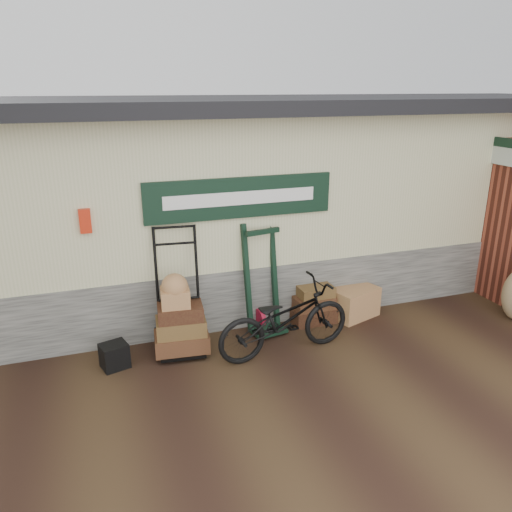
{
  "coord_description": "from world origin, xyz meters",
  "views": [
    {
      "loc": [
        -2.22,
        -5.32,
        3.38
      ],
      "look_at": [
        -0.1,
        0.9,
        1.12
      ],
      "focal_mm": 35.0,
      "sensor_mm": 36.0,
      "label": 1
    }
  ],
  "objects": [
    {
      "name": "bicycle",
      "position": [
        0.03,
        0.12,
        0.55
      ],
      "size": [
        0.85,
        1.94,
        1.09
      ],
      "primitive_type": "imported",
      "rotation": [
        0.0,
        0.0,
        1.68
      ],
      "color": "black",
      "rests_on": "ground"
    },
    {
      "name": "black_trunk",
      "position": [
        -2.13,
        0.47,
        0.16
      ],
      "size": [
        0.38,
        0.35,
        0.32
      ],
      "primitive_type": "cube",
      "rotation": [
        0.0,
        0.0,
        0.29
      ],
      "color": "black",
      "rests_on": "ground"
    },
    {
      "name": "wicker_hamper",
      "position": [
        1.46,
        0.81,
        0.23
      ],
      "size": [
        0.81,
        0.65,
        0.46
      ],
      "primitive_type": "cube",
      "rotation": [
        0.0,
        0.0,
        0.32
      ],
      "color": "#9B633E",
      "rests_on": "ground"
    },
    {
      "name": "suitcase_stack",
      "position": [
        0.78,
        0.85,
        0.29
      ],
      "size": [
        0.65,
        0.41,
        0.57
      ],
      "primitive_type": null,
      "rotation": [
        0.0,
        0.0,
        0.01
      ],
      "color": "#331510",
      "rests_on": "ground"
    },
    {
      "name": "ground",
      "position": [
        0.0,
        0.0,
        0.0
      ],
      "size": [
        80.0,
        80.0,
        0.0
      ],
      "primitive_type": "plane",
      "color": "black",
      "rests_on": "ground"
    },
    {
      "name": "green_barrow",
      "position": [
        -0.02,
        0.85,
        0.79
      ],
      "size": [
        0.65,
        0.58,
        1.58
      ],
      "primitive_type": null,
      "rotation": [
        0.0,
        0.0,
        0.18
      ],
      "color": "black",
      "rests_on": "ground"
    },
    {
      "name": "porter_trolley",
      "position": [
        -1.25,
        0.7,
        0.85
      ],
      "size": [
        0.91,
        0.72,
        1.69
      ],
      "primitive_type": null,
      "rotation": [
        0.0,
        0.0,
        -0.1
      ],
      "color": "black",
      "rests_on": "ground"
    },
    {
      "name": "station_building",
      "position": [
        -0.01,
        2.74,
        1.61
      ],
      "size": [
        14.4,
        4.1,
        3.2
      ],
      "color": "#4C4C47",
      "rests_on": "ground"
    }
  ]
}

